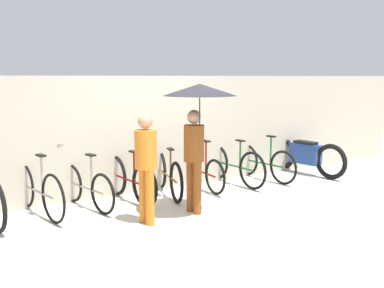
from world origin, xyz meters
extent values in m
plane|color=beige|center=(0.00, 0.00, 0.00)|extent=(30.00, 30.00, 0.00)
cube|color=#B2A893|center=(0.00, 1.85, 1.08)|extent=(14.43, 0.12, 2.16)
torus|color=black|center=(-2.00, 1.92, 0.37)|extent=(0.19, 0.74, 0.75)
torus|color=black|center=(-1.78, 0.86, 0.37)|extent=(0.19, 0.74, 0.75)
cylinder|color=#A59E93|center=(-1.89, 1.39, 0.37)|extent=(0.25, 1.07, 0.04)
cylinder|color=#A59E93|center=(-1.85, 1.21, 0.67)|extent=(0.04, 0.04, 0.58)
cube|color=black|center=(-1.85, 1.21, 0.97)|extent=(0.13, 0.21, 0.03)
cylinder|color=#A59E93|center=(-2.00, 1.92, 0.66)|extent=(0.04, 0.04, 0.58)
cylinder|color=#A59E93|center=(-2.00, 1.92, 0.95)|extent=(0.44, 0.12, 0.03)
torus|color=black|center=(-1.25, 1.83, 0.33)|extent=(0.19, 0.66, 0.66)
torus|color=black|center=(-1.03, 0.88, 0.33)|extent=(0.19, 0.66, 0.66)
cylinder|color=#A59E93|center=(-1.14, 1.36, 0.33)|extent=(0.26, 0.95, 0.04)
cylinder|color=#A59E93|center=(-1.10, 1.19, 0.61)|extent=(0.04, 0.04, 0.56)
cube|color=black|center=(-1.10, 1.19, 0.91)|extent=(0.13, 0.22, 0.03)
cylinder|color=#A59E93|center=(-1.25, 1.83, 0.68)|extent=(0.04, 0.04, 0.70)
cylinder|color=#A59E93|center=(-1.25, 1.83, 1.03)|extent=(0.43, 0.13, 0.03)
torus|color=black|center=(-0.44, 1.85, 0.37)|extent=(0.16, 0.74, 0.74)
torus|color=black|center=(-0.31, 0.87, 0.37)|extent=(0.16, 0.74, 0.74)
cylinder|color=maroon|center=(-0.38, 1.36, 0.37)|extent=(0.17, 0.98, 0.04)
cylinder|color=maroon|center=(-0.36, 1.19, 0.62)|extent=(0.04, 0.04, 0.51)
cube|color=black|center=(-0.36, 1.19, 0.90)|extent=(0.12, 0.21, 0.03)
cylinder|color=maroon|center=(-0.44, 1.85, 0.68)|extent=(0.04, 0.04, 0.63)
cylinder|color=maroon|center=(-0.44, 1.85, 1.00)|extent=(0.44, 0.09, 0.03)
torus|color=black|center=(0.50, 1.89, 0.36)|extent=(0.21, 0.72, 0.72)
torus|color=black|center=(0.26, 0.83, 0.36)|extent=(0.21, 0.72, 0.72)
cylinder|color=brown|center=(0.38, 1.36, 0.36)|extent=(0.27, 1.06, 0.04)
cylinder|color=brown|center=(0.34, 1.18, 0.61)|extent=(0.04, 0.04, 0.51)
cube|color=black|center=(0.34, 1.18, 0.88)|extent=(0.13, 0.21, 0.03)
cylinder|color=brown|center=(0.50, 1.89, 0.70)|extent=(0.04, 0.04, 0.68)
cylinder|color=brown|center=(0.50, 1.89, 1.04)|extent=(0.44, 0.12, 0.03)
torus|color=black|center=(1.15, 1.93, 0.33)|extent=(0.07, 0.66, 0.66)
torus|color=black|center=(1.12, 0.93, 0.33)|extent=(0.07, 0.66, 0.66)
cylinder|color=maroon|center=(1.14, 1.43, 0.33)|extent=(0.06, 1.00, 0.04)
cylinder|color=maroon|center=(1.13, 1.26, 0.63)|extent=(0.04, 0.04, 0.61)
cube|color=black|center=(1.13, 1.26, 0.95)|extent=(0.10, 0.20, 0.03)
cylinder|color=maroon|center=(1.15, 1.93, 0.70)|extent=(0.04, 0.04, 0.73)
cylinder|color=maroon|center=(1.15, 1.93, 1.06)|extent=(0.44, 0.04, 0.03)
torus|color=black|center=(1.85, 1.95, 0.37)|extent=(0.11, 0.74, 0.74)
torus|color=black|center=(1.94, 0.86, 0.37)|extent=(0.11, 0.74, 0.74)
cylinder|color=#19662D|center=(1.89, 1.41, 0.37)|extent=(0.12, 1.09, 0.04)
cylinder|color=#19662D|center=(1.91, 1.22, 0.63)|extent=(0.04, 0.04, 0.52)
cube|color=black|center=(1.91, 1.22, 0.91)|extent=(0.11, 0.21, 0.03)
cylinder|color=#19662D|center=(1.85, 1.95, 0.72)|extent=(0.04, 0.04, 0.71)
cylinder|color=#19662D|center=(1.85, 1.95, 1.08)|extent=(0.44, 0.06, 0.03)
torus|color=black|center=(2.59, 1.89, 0.35)|extent=(0.13, 0.69, 0.69)
torus|color=black|center=(2.71, 0.85, 0.35)|extent=(0.13, 0.69, 0.69)
cylinder|color=#19662D|center=(2.65, 1.37, 0.35)|extent=(0.15, 1.04, 0.04)
cylinder|color=#19662D|center=(2.67, 1.19, 0.64)|extent=(0.04, 0.04, 0.58)
cube|color=black|center=(2.67, 1.19, 0.94)|extent=(0.11, 0.21, 0.03)
cylinder|color=#19662D|center=(2.59, 1.89, 0.70)|extent=(0.04, 0.04, 0.70)
cylinder|color=#19662D|center=(2.59, 1.89, 1.05)|extent=(0.44, 0.08, 0.03)
cylinder|color=#C66B1E|center=(-0.62, 0.25, 0.41)|extent=(0.13, 0.13, 0.83)
cylinder|color=#C66B1E|center=(-0.60, 0.07, 0.41)|extent=(0.13, 0.13, 0.83)
cylinder|color=#C66B1E|center=(-0.61, 0.16, 1.11)|extent=(0.32, 0.32, 0.56)
sphere|color=tan|center=(-0.61, 0.16, 1.52)|extent=(0.21, 0.21, 0.21)
cylinder|color=brown|center=(0.24, 0.33, 0.42)|extent=(0.13, 0.13, 0.83)
cylinder|color=brown|center=(0.26, 0.15, 0.42)|extent=(0.13, 0.13, 0.83)
cylinder|color=brown|center=(0.25, 0.24, 1.12)|extent=(0.32, 0.32, 0.57)
sphere|color=tan|center=(0.25, 0.24, 1.53)|extent=(0.22, 0.22, 0.22)
cylinder|color=#332D28|center=(0.26, 0.10, 1.50)|extent=(0.02, 0.02, 0.71)
cone|color=black|center=(0.26, 0.10, 1.95)|extent=(1.11, 1.11, 0.18)
torus|color=black|center=(3.69, 1.96, 0.38)|extent=(0.21, 0.76, 0.75)
torus|color=black|center=(3.88, 0.66, 0.38)|extent=(0.21, 0.76, 0.75)
cube|color=navy|center=(3.78, 1.31, 0.46)|extent=(0.34, 0.75, 0.44)
cube|color=black|center=(3.78, 1.31, 0.71)|extent=(0.29, 0.53, 0.06)
cylinder|color=#B2B2B7|center=(3.69, 1.96, 0.93)|extent=(0.58, 0.11, 0.03)
camera|label=1|loc=(-3.17, -5.37, 2.14)|focal=40.00mm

